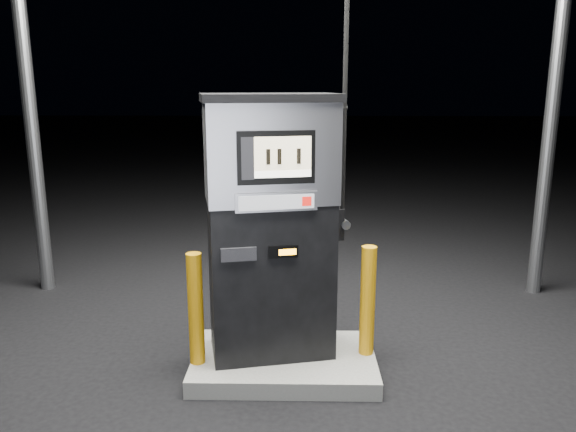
{
  "coord_description": "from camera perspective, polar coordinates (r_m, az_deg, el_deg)",
  "views": [
    {
      "loc": [
        0.12,
        -4.54,
        2.48
      ],
      "look_at": [
        0.03,
        0.0,
        1.41
      ],
      "focal_mm": 35.0,
      "sensor_mm": 36.0,
      "label": 1
    }
  ],
  "objects": [
    {
      "name": "ground",
      "position": [
        5.17,
        -0.38,
        -15.37
      ],
      "size": [
        80.0,
        80.0,
        0.0
      ],
      "primitive_type": "plane",
      "color": "black",
      "rests_on": "ground"
    },
    {
      "name": "pump_island",
      "position": [
        5.14,
        -0.38,
        -14.63
      ],
      "size": [
        1.6,
        1.0,
        0.15
      ],
      "primitive_type": "cube",
      "color": "slate",
      "rests_on": "ground"
    },
    {
      "name": "fuel_dispenser",
      "position": [
        4.79,
        -1.74,
        -0.91
      ],
      "size": [
        1.3,
        0.88,
        4.67
      ],
      "rotation": [
        0.0,
        0.0,
        0.21
      ],
      "color": "black",
      "rests_on": "pump_island"
    },
    {
      "name": "bollard_left",
      "position": [
        4.84,
        -9.36,
        -9.3
      ],
      "size": [
        0.16,
        0.16,
        0.97
      ],
      "primitive_type": "cylinder",
      "rotation": [
        0.0,
        0.0,
        -0.3
      ],
      "color": "orange",
      "rests_on": "pump_island"
    },
    {
      "name": "bollard_right",
      "position": [
        4.98,
        8.09,
        -8.53
      ],
      "size": [
        0.16,
        0.16,
        0.98
      ],
      "primitive_type": "cylinder",
      "rotation": [
        0.0,
        0.0,
        0.3
      ],
      "color": "orange",
      "rests_on": "pump_island"
    }
  ]
}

